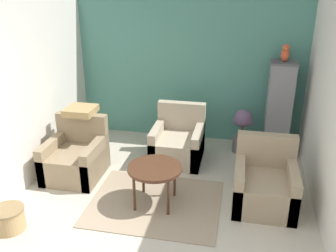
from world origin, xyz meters
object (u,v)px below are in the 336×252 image
(armchair_right, at_px, (264,185))
(potted_plant, at_px, (242,129))
(coffee_table, at_px, (155,171))
(birdcage, at_px, (278,110))
(parrot, at_px, (285,53))
(armchair_left, at_px, (76,158))
(armchair_middle, at_px, (178,143))
(wicker_basket, at_px, (9,218))

(armchair_right, xyz_separation_m, potted_plant, (-0.32, 1.47, 0.12))
(coffee_table, relative_size, armchair_right, 0.81)
(coffee_table, relative_size, potted_plant, 0.94)
(birdcage, bearing_deg, coffee_table, -130.82)
(parrot, relative_size, potted_plant, 0.37)
(armchair_left, distance_m, armchair_right, 2.66)
(armchair_left, relative_size, parrot, 3.16)
(parrot, bearing_deg, coffee_table, -130.79)
(birdcage, bearing_deg, armchair_middle, -160.38)
(armchair_left, height_order, parrot, parrot)
(armchair_middle, height_order, potted_plant, armchair_middle)
(potted_plant, bearing_deg, armchair_middle, -154.48)
(wicker_basket, bearing_deg, armchair_middle, 53.24)
(armchair_middle, xyz_separation_m, potted_plant, (0.97, 0.47, 0.12))
(armchair_right, relative_size, potted_plant, 1.16)
(armchair_middle, xyz_separation_m, parrot, (1.51, 0.54, 1.37))
(coffee_table, relative_size, armchair_left, 0.81)
(armchair_middle, bearing_deg, potted_plant, 25.52)
(armchair_left, bearing_deg, coffee_table, -20.57)
(parrot, bearing_deg, armchair_right, -98.01)
(birdcage, height_order, potted_plant, birdcage)
(birdcage, relative_size, wicker_basket, 4.12)
(birdcage, relative_size, parrot, 5.70)
(parrot, relative_size, wicker_basket, 0.72)
(armchair_left, height_order, birdcage, birdcage)
(armchair_left, height_order, potted_plant, armchair_left)
(coffee_table, xyz_separation_m, birdcage, (1.57, 1.82, 0.27))
(armchair_left, distance_m, wicker_basket, 1.36)
(armchair_left, height_order, armchair_right, same)
(armchair_middle, height_order, birdcage, birdcage)
(birdcage, height_order, wicker_basket, birdcage)
(birdcage, xyz_separation_m, parrot, (-0.00, 0.00, 0.89))
(armchair_right, distance_m, armchair_middle, 1.64)
(wicker_basket, bearing_deg, armchair_right, 21.30)
(armchair_left, xyz_separation_m, wicker_basket, (-0.23, -1.33, -0.12))
(birdcage, distance_m, parrot, 0.89)
(parrot, bearing_deg, potted_plant, -172.04)
(birdcage, xyz_separation_m, potted_plant, (-0.53, -0.07, -0.36))
(armchair_middle, relative_size, potted_plant, 1.16)
(coffee_table, distance_m, armchair_middle, 1.30)
(potted_plant, xyz_separation_m, wicker_basket, (-2.57, -2.59, -0.24))
(armchair_middle, distance_m, potted_plant, 1.09)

